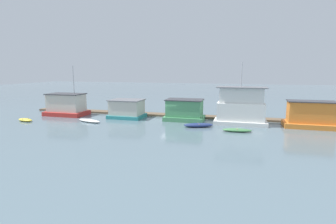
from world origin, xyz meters
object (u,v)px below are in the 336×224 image
object	(u,v)px
houseboat_white	(241,108)
dinghy_yellow	(25,120)
houseboat_teal	(127,109)
houseboat_orange	(311,115)
dinghy_navy	(199,125)
dinghy_green	(237,130)
dinghy_white	(89,121)
houseboat_red	(66,105)
houseboat_green	(185,110)

from	to	relation	value
houseboat_white	dinghy_yellow	world-z (taller)	houseboat_white
houseboat_teal	houseboat_orange	xyz separation A→B (m)	(25.96, -0.06, 0.22)
houseboat_white	dinghy_navy	bearing A→B (deg)	-147.12
houseboat_white	dinghy_green	bearing A→B (deg)	-94.25
houseboat_white	dinghy_yellow	distance (m)	31.08
houseboat_teal	dinghy_yellow	size ratio (longest dim) A/B	1.75
dinghy_yellow	dinghy_green	xyz separation A→B (m)	(30.03, 1.48, 0.00)
houseboat_orange	dinghy_white	distance (m)	30.22
dinghy_white	dinghy_navy	bearing A→B (deg)	2.91
houseboat_white	houseboat_orange	world-z (taller)	houseboat_white
houseboat_white	dinghy_white	xyz separation A→B (m)	(-21.03, -4.21, -2.11)
houseboat_teal	dinghy_green	xyz separation A→B (m)	(16.79, -5.05, -1.18)
houseboat_red	dinghy_green	xyz separation A→B (m)	(27.39, -4.58, -1.47)
houseboat_orange	dinghy_white	world-z (taller)	houseboat_orange
houseboat_teal	houseboat_white	world-z (taller)	houseboat_white
houseboat_white	dinghy_green	world-z (taller)	houseboat_white
houseboat_orange	dinghy_white	bearing A→B (deg)	-171.47
houseboat_white	houseboat_teal	bearing A→B (deg)	178.92
houseboat_teal	dinghy_green	world-z (taller)	houseboat_teal
houseboat_white	dinghy_white	world-z (taller)	houseboat_white
houseboat_teal	dinghy_navy	distance (m)	12.48
houseboat_teal	houseboat_green	xyz separation A→B (m)	(9.12, 0.40, 0.11)
dinghy_yellow	dinghy_navy	bearing A→B (deg)	6.36
houseboat_red	houseboat_white	size ratio (longest dim) A/B	0.95
dinghy_white	dinghy_navy	size ratio (longest dim) A/B	1.05
dinghy_white	houseboat_red	bearing A→B (deg)	148.82
houseboat_teal	houseboat_white	xyz separation A→B (m)	(17.14, -0.32, 0.92)
dinghy_navy	dinghy_green	size ratio (longest dim) A/B	1.13
houseboat_orange	dinghy_yellow	bearing A→B (deg)	-170.62
houseboat_white	houseboat_orange	xyz separation A→B (m)	(8.83, 0.27, -0.70)
houseboat_red	houseboat_teal	world-z (taller)	houseboat_red
houseboat_teal	houseboat_orange	world-z (taller)	houseboat_orange
houseboat_green	houseboat_orange	bearing A→B (deg)	-1.55
houseboat_red	dinghy_white	bearing A→B (deg)	-31.18
dinghy_white	dinghy_yellow	bearing A→B (deg)	-167.93
houseboat_white	dinghy_navy	distance (m)	6.60
houseboat_teal	houseboat_green	bearing A→B (deg)	2.52
houseboat_teal	dinghy_green	bearing A→B (deg)	-16.76
dinghy_yellow	houseboat_green	bearing A→B (deg)	17.23
houseboat_white	dinghy_white	bearing A→B (deg)	-168.67
houseboat_orange	houseboat_white	bearing A→B (deg)	-178.27
dinghy_navy	dinghy_white	bearing A→B (deg)	-177.09
houseboat_white	houseboat_orange	size ratio (longest dim) A/B	1.29
houseboat_white	dinghy_yellow	size ratio (longest dim) A/B	2.84
houseboat_red	dinghy_green	size ratio (longest dim) A/B	2.23
houseboat_red	dinghy_navy	distance (m)	22.74
houseboat_red	dinghy_navy	xyz separation A→B (m)	(22.47, -3.26, -1.40)
houseboat_orange	dinghy_navy	bearing A→B (deg)	-165.38
dinghy_yellow	dinghy_green	bearing A→B (deg)	2.82
houseboat_red	dinghy_white	distance (m)	7.99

